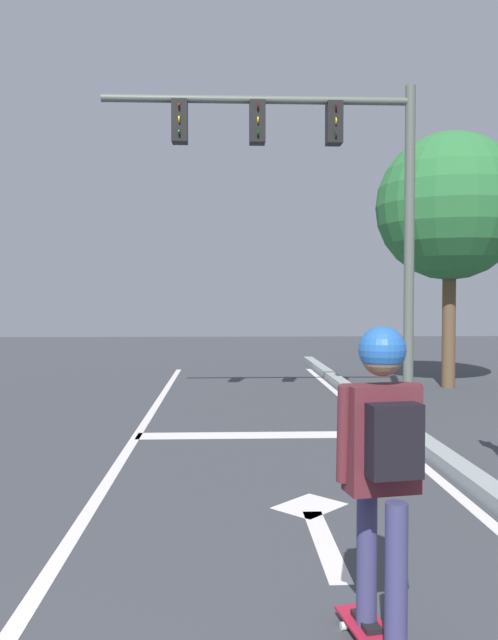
% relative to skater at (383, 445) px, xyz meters
% --- Properties ---
extents(lane_line_center, '(0.12, 20.00, 0.01)m').
position_rel_skater_xyz_m(lane_line_center, '(-1.96, 3.21, -1.09)').
color(lane_line_center, silver).
rests_on(lane_line_center, ground).
extents(lane_line_curbside, '(0.12, 20.00, 0.01)m').
position_rel_skater_xyz_m(lane_line_curbside, '(1.36, 3.21, -1.09)').
color(lane_line_curbside, silver).
rests_on(lane_line_curbside, ground).
extents(stop_bar, '(3.47, 0.40, 0.01)m').
position_rel_skater_xyz_m(stop_bar, '(-0.22, 5.30, -1.09)').
color(stop_bar, silver).
rests_on(stop_bar, ground).
extents(lane_arrow_stem, '(0.16, 1.40, 0.01)m').
position_rel_skater_xyz_m(lane_arrow_stem, '(-0.05, 1.53, -1.09)').
color(lane_arrow_stem, silver).
rests_on(lane_arrow_stem, ground).
extents(lane_arrow_head, '(0.71, 0.71, 0.01)m').
position_rel_skater_xyz_m(lane_arrow_head, '(-0.05, 2.38, -1.09)').
color(lane_arrow_head, silver).
rests_on(lane_arrow_head, ground).
extents(curb_strip, '(0.24, 24.00, 0.14)m').
position_rel_skater_xyz_m(curb_strip, '(1.61, 3.21, -1.02)').
color(curb_strip, '#959C9D').
rests_on(curb_strip, ground).
extents(skater, '(0.44, 0.61, 1.61)m').
position_rel_skater_xyz_m(skater, '(0.00, 0.00, 0.00)').
color(skater, '#3A3A68').
rests_on(skater, skateboard).
extents(traffic_signal_mast, '(4.85, 0.34, 5.13)m').
position_rel_skater_xyz_m(traffic_signal_mast, '(0.66, 6.80, 2.74)').
color(traffic_signal_mast, '#565E57').
rests_on(traffic_signal_mast, ground).
extents(roadside_tree, '(2.97, 2.97, 5.17)m').
position_rel_skater_xyz_m(roadside_tree, '(3.77, 9.70, 2.57)').
color(roadside_tree, brown).
rests_on(roadside_tree, ground).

